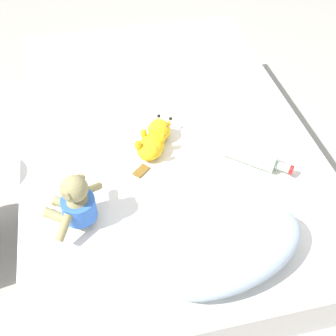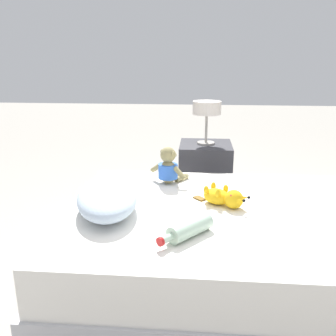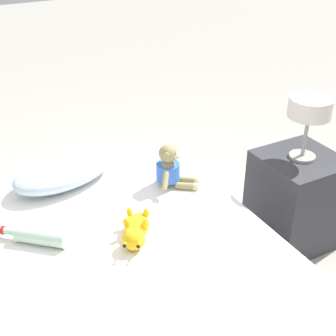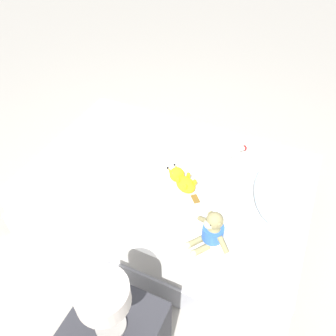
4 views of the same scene
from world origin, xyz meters
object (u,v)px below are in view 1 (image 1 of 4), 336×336
(pillow, at_px, (227,249))
(glass_bottle, at_px, (251,155))
(plush_yellow_creature, at_px, (154,139))
(bed, at_px, (163,160))
(plush_monkey, at_px, (76,204))

(pillow, relative_size, glass_bottle, 2.30)
(plush_yellow_creature, xyz_separation_m, glass_bottle, (-0.37, 0.18, -0.01))
(bed, bearing_deg, pillow, 94.91)
(pillow, bearing_deg, glass_bottle, -120.17)
(pillow, xyz_separation_m, glass_bottle, (-0.25, -0.43, -0.04))
(bed, distance_m, plush_yellow_creature, 0.31)
(pillow, height_order, plush_monkey, plush_monkey)
(plush_yellow_creature, relative_size, glass_bottle, 1.14)
(plush_monkey, bearing_deg, pillow, 149.42)
(plush_monkey, height_order, glass_bottle, plush_monkey)
(pillow, height_order, plush_yellow_creature, pillow)
(pillow, distance_m, glass_bottle, 0.49)
(plush_monkey, bearing_deg, plush_yellow_creature, -137.16)
(bed, height_order, pillow, pillow)
(bed, bearing_deg, glass_bottle, 135.51)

